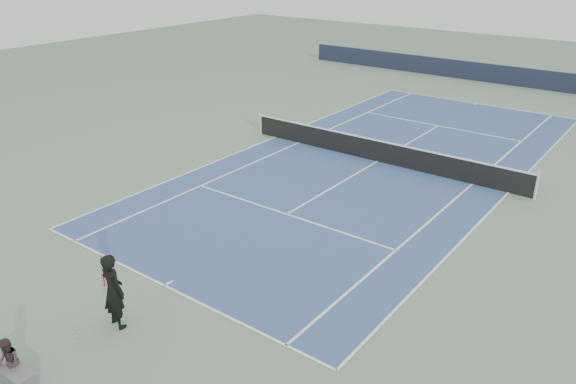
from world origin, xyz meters
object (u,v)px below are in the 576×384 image
Objects in this scene: tennis_player at (113,291)px; tennis_ball at (76,336)px; spectator_bench at (10,368)px; tennis_net at (378,150)px.

tennis_ball is (-0.38, -0.90, -0.94)m from tennis_player.
tennis_player is at bearing 86.27° from spectator_bench.
tennis_net is at bearing 90.77° from spectator_bench.
tennis_net is at bearing 90.03° from tennis_ball.
tennis_net is 6.64× the size of tennis_player.
tennis_net is at bearing 91.61° from tennis_player.
tennis_net is 16.25m from spectator_bench.
tennis_net reaches higher than spectator_bench.
tennis_player is 1.35m from tennis_ball.
tennis_player is at bearing -88.39° from tennis_net.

